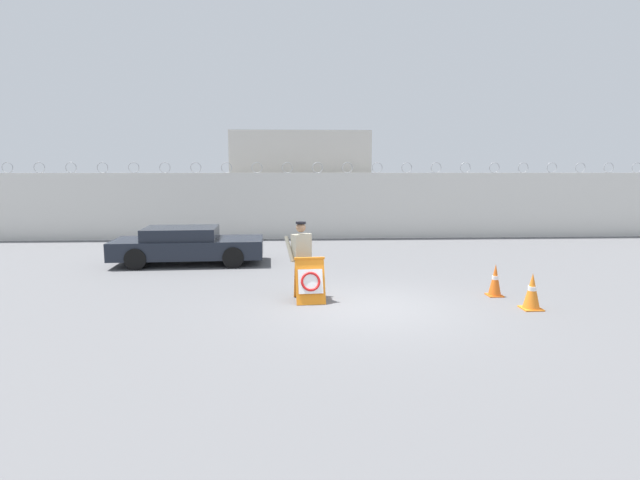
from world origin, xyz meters
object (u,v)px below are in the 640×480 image
barricade_sign (310,280)px  parked_car_front_coupe (187,245)px  traffic_cone_mid (532,291)px  security_guard (301,255)px  traffic_cone_near (495,280)px

barricade_sign → parked_car_front_coupe: (-3.79, 4.86, 0.10)m
traffic_cone_mid → security_guard: bearing=164.1°
barricade_sign → traffic_cone_mid: (4.82, -0.90, -0.11)m
traffic_cone_near → security_guard: bearing=176.8°
traffic_cone_mid → parked_car_front_coupe: (-8.61, 5.76, 0.21)m
traffic_cone_mid → parked_car_front_coupe: bearing=146.2°
barricade_sign → parked_car_front_coupe: 6.17m
security_guard → traffic_cone_mid: security_guard is taller
security_guard → traffic_cone_mid: size_ratio=2.24×
traffic_cone_near → traffic_cone_mid: size_ratio=0.97×
traffic_cone_near → traffic_cone_mid: bearing=-73.7°
security_guard → parked_car_front_coupe: 5.65m
traffic_cone_near → parked_car_front_coupe: size_ratio=0.16×
barricade_sign → traffic_cone_near: 4.48m
barricade_sign → traffic_cone_mid: size_ratio=1.28×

